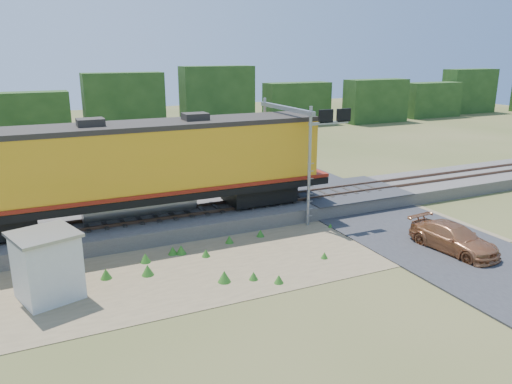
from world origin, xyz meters
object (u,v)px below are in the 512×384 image
locomotive (132,166)px  shed (47,265)px  signal_gantry (296,131)px  car (454,238)px

locomotive → shed: size_ratio=7.44×
shed → signal_gantry: size_ratio=0.44×
shed → car: (18.22, -3.16, -0.72)m
shed → signal_gantry: 15.43m
shed → locomotive: bearing=34.3°
shed → car: 18.51m
shed → signal_gantry: bearing=3.0°
locomotive → signal_gantry: size_ratio=3.24×
locomotive → car: (13.59, -9.08, -3.04)m
car → locomotive: bearing=140.4°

